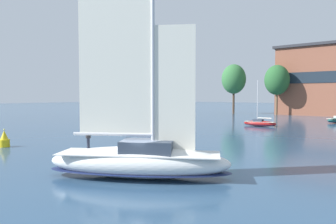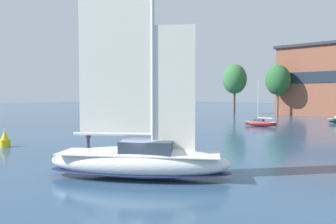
% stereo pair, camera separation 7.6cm
% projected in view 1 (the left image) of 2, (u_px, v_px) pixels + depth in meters
% --- Properties ---
extents(ground_plane, '(400.00, 400.00, 0.00)m').
position_uv_depth(ground_plane, '(139.00, 177.00, 21.51)').
color(ground_plane, '#2D4C6B').
extents(tree_shore_center, '(6.89, 6.89, 14.18)m').
position_uv_depth(tree_shore_center, '(234.00, 79.00, 93.66)').
color(tree_shore_center, '#4C3828').
rests_on(tree_shore_center, ground).
extents(tree_shore_right, '(6.48, 6.48, 13.34)m').
position_uv_depth(tree_shore_right, '(277.00, 80.00, 86.46)').
color(tree_shore_right, brown).
rests_on(tree_shore_right, ground).
extents(sailboat_main, '(12.04, 9.34, 16.63)m').
position_uv_depth(sailboat_main, '(139.00, 158.00, 21.44)').
color(sailboat_main, white).
rests_on(sailboat_main, ground).
extents(sailboat_moored_near_marina, '(8.36, 8.03, 12.46)m').
position_uv_depth(sailboat_moored_near_marina, '(149.00, 122.00, 56.18)').
color(sailboat_moored_near_marina, maroon).
rests_on(sailboat_moored_near_marina, ground).
extents(sailboat_moored_mid_channel, '(5.90, 2.16, 7.95)m').
position_uv_depth(sailboat_moored_mid_channel, '(260.00, 123.00, 56.59)').
color(sailboat_moored_mid_channel, maroon).
rests_on(sailboat_moored_mid_channel, ground).
extents(channel_buoy, '(1.05, 1.05, 1.90)m').
position_uv_depth(channel_buoy, '(4.00, 140.00, 34.06)').
color(channel_buoy, yellow).
rests_on(channel_buoy, ground).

